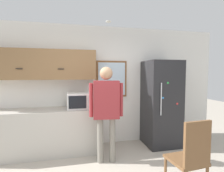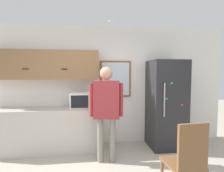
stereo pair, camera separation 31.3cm
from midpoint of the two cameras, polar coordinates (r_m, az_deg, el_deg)
back_wall at (r=4.05m, az=-1.94°, el=0.09°), size 6.00×0.06×2.70m
counter at (r=3.94m, az=-18.28°, el=-13.45°), size 2.17×0.61×0.91m
upper_cabinets at (r=3.90m, az=-18.32°, el=6.54°), size 2.17×0.35×0.61m
microwave at (r=3.70m, az=-7.30°, el=-4.64°), size 0.48×0.38×0.32m
person at (r=3.17m, az=0.95°, el=-5.94°), size 0.61×0.27×1.75m
refrigerator at (r=4.10m, az=19.32°, el=-5.60°), size 0.73×0.74×1.91m
chair at (r=2.63m, az=26.70°, el=-20.51°), size 0.47×0.47×1.04m
window at (r=4.04m, az=3.39°, el=2.31°), size 0.71×0.05×0.83m
ceiling_light at (r=3.76m, az=2.17°, el=20.30°), size 0.11×0.11×0.01m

